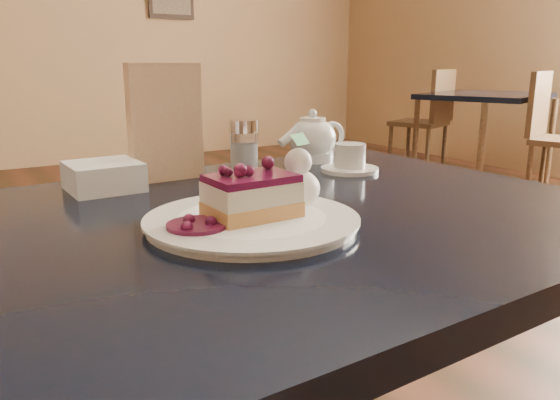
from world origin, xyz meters
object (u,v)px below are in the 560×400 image
dessert_plate (252,221)px  tea_set (319,144)px  main_table (236,268)px  bg_table_far_right (479,178)px  cheesecake_slice (252,196)px

dessert_plate → tea_set: (0.35, 0.33, 0.03)m
main_table → bg_table_far_right: main_table is taller
cheesecake_slice → bg_table_far_right: (3.09, 2.05, -0.68)m
main_table → bg_table_far_right: 3.73m
main_table → dessert_plate: size_ratio=4.21×
cheesecake_slice → bg_table_far_right: bearing=31.9°
cheesecake_slice → bg_table_far_right: 3.78m
cheesecake_slice → tea_set: 0.48m
dessert_plate → bg_table_far_right: (3.09, 2.05, -0.65)m
tea_set → main_table: bearing=-140.8°
dessert_plate → tea_set: bearing=43.7°
dessert_plate → cheesecake_slice: (0.00, 0.00, 0.03)m
tea_set → bg_table_far_right: (2.75, 1.72, -0.68)m
main_table → dessert_plate: dessert_plate is taller
main_table → cheesecake_slice: cheesecake_slice is taller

